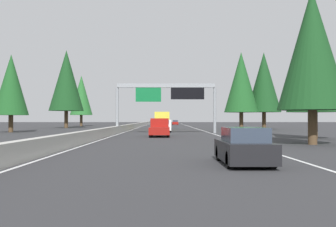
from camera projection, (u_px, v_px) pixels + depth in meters
name	position (u px, v px, depth m)	size (l,w,h in m)	color
ground_plane	(129.00, 130.00, 63.18)	(320.00, 320.00, 0.00)	#2D2D30
median_barrier	(136.00, 125.00, 83.18)	(180.00, 0.56, 0.90)	#ADAAA3
shoulder_stripe_right	(196.00, 129.00, 73.25)	(160.00, 0.16, 0.01)	silver
shoulder_stripe_median	(135.00, 129.00, 73.18)	(160.00, 0.16, 0.01)	silver
sign_gantry_overhead	(167.00, 94.00, 49.96)	(0.50, 12.68, 6.27)	gray
sedan_near_center	(244.00, 147.00, 15.80)	(4.40, 1.80, 1.47)	black
pickup_far_right	(160.00, 128.00, 40.67)	(5.60, 2.00, 1.86)	maroon
box_truck_distant_a	(162.00, 120.00, 67.46)	(8.50, 2.40, 2.95)	gold
sedan_far_left	(175.00, 123.00, 120.33)	(4.40, 1.80, 1.47)	maroon
minivan_mid_left	(164.00, 125.00, 54.15)	(5.00, 1.95, 1.69)	white
conifer_right_foreground	(312.00, 49.00, 27.89)	(4.86, 4.86, 11.05)	#4C3823
conifer_right_near	(314.00, 65.00, 35.94)	(4.87, 4.87, 11.07)	#4C3823
conifer_right_mid	(241.00, 82.00, 69.00)	(5.92, 5.92, 13.46)	#4C3823
conifer_right_far	(264.00, 82.00, 70.80)	(6.04, 6.04, 13.72)	#4C3823
conifer_left_near	(11.00, 85.00, 53.61)	(4.65, 4.65, 10.57)	#4C3823
conifer_left_mid	(66.00, 81.00, 79.70)	(6.89, 6.89, 15.66)	#4C3823
conifer_left_far	(81.00, 95.00, 99.84)	(5.60, 5.60, 12.72)	#4C3823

